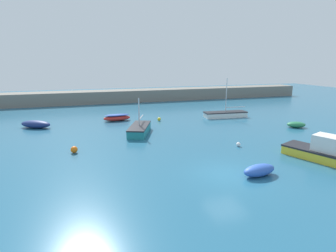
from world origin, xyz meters
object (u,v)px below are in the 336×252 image
Objects in this scene: sailboat_short_mast at (139,129)px; mooring_buoy_white at (238,144)px; fishing_dinghy_green at (296,125)px; mooring_buoy_orange at (74,150)px; sailboat_twin_hulled at (225,114)px; cabin_cruiser_white at (323,151)px; rowboat_blue_near at (36,124)px; mooring_buoy_yellow at (159,119)px; dinghy_near_pier at (259,170)px; rowboat_with_red_cover at (117,117)px.

mooring_buoy_white is at bearing 69.14° from sailboat_short_mast.
mooring_buoy_orange is (-23.07, -1.57, -0.05)m from fishing_dinghy_green.
mooring_buoy_orange is at bearing 30.25° from sailboat_twin_hulled.
cabin_cruiser_white is at bearing 91.32° from sailboat_twin_hulled.
cabin_cruiser_white reaches higher than rowboat_blue_near.
sailboat_twin_hulled is at bearing -3.30° from mooring_buoy_yellow.
mooring_buoy_white is (2.01, 5.60, -0.19)m from dinghy_near_pier.
sailboat_twin_hulled is 1.55× the size of rowboat_blue_near.
rowboat_with_red_cover is 8.95m from rowboat_blue_near.
dinghy_near_pier is 1.08× the size of fishing_dinghy_green.
dinghy_near_pier is 4.50× the size of mooring_buoy_orange.
sailboat_short_mast is 8.97× the size of mooring_buoy_orange.
fishing_dinghy_green is at bearing 22.34° from mooring_buoy_white.
mooring_buoy_orange is at bearing -153.04° from fishing_dinghy_green.
rowboat_with_red_cover is 15.92m from mooring_buoy_white.
dinghy_near_pier is 0.66× the size of rowboat_blue_near.
mooring_buoy_yellow is at bearing 167.49° from sailboat_short_mast.
sailboat_twin_hulled is 22.69m from rowboat_blue_near.
sailboat_twin_hulled is 15.80× the size of mooring_buoy_white.
dinghy_near_pier is at bearing 44.67° from sailboat_short_mast.
rowboat_with_red_cover is at bearing -77.44° from dinghy_near_pier.
dinghy_near_pier is at bearing -19.66° from rowboat_blue_near.
sailboat_twin_hulled reaches higher than rowboat_blue_near.
sailboat_short_mast is 13.38× the size of mooring_buoy_white.
rowboat_blue_near is 6.82× the size of mooring_buoy_orange.
fishing_dinghy_green is at bearing 12.39° from rowboat_blue_near.
mooring_buoy_yellow reaches higher than mooring_buoy_white.
rowboat_blue_near is at bearing -97.57° from sailboat_short_mast.
cabin_cruiser_white is at bearing -100.11° from fishing_dinghy_green.
mooring_buoy_orange is at bearing 169.65° from mooring_buoy_white.
cabin_cruiser_white reaches higher than mooring_buoy_white.
rowboat_blue_near is 13.85m from mooring_buoy_yellow.
rowboat_with_red_cover is at bearing 123.20° from mooring_buoy_white.
rowboat_blue_near is 27.54m from cabin_cruiser_white.
dinghy_near_pier is 6.24m from cabin_cruiser_white.
mooring_buoy_yellow is (-1.77, 17.35, -0.16)m from dinghy_near_pier.
rowboat_blue_near is at bearing 113.46° from mooring_buoy_orange.
rowboat_with_red_cover reaches higher than rowboat_blue_near.
rowboat_blue_near reaches higher than mooring_buoy_orange.
mooring_buoy_yellow is (-8.82, 0.51, -0.18)m from sailboat_twin_hulled.
sailboat_short_mast reaches higher than mooring_buoy_white.
fishing_dinghy_green is 0.41× the size of cabin_cruiser_white.
rowboat_with_red_cover is at bearing 162.44° from mooring_buoy_yellow.
rowboat_with_red_cover is 6.13× the size of mooring_buoy_orange.
mooring_buoy_orange is at bearing 46.59° from cabin_cruiser_white.
cabin_cruiser_white is at bearing 66.98° from sailboat_short_mast.
mooring_buoy_yellow is (-13.52, 7.75, -0.11)m from fishing_dinghy_green.
fishing_dinghy_green is 10.25m from cabin_cruiser_white.
dinghy_near_pier is 5.78× the size of mooring_buoy_yellow.
rowboat_with_red_cover is 1.47× the size of fishing_dinghy_green.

